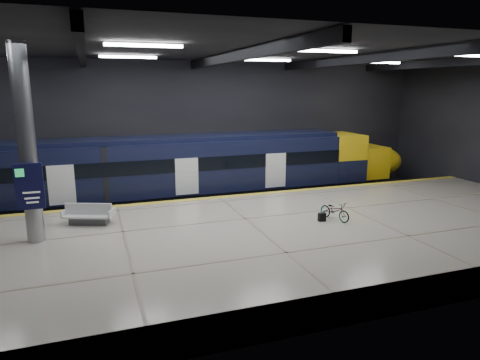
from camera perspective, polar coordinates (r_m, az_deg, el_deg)
name	(u,v)px	position (r m, az deg, el deg)	size (l,w,h in m)	color
ground	(238,236)	(19.30, -0.31, -7.43)	(30.00, 30.00, 0.00)	black
room_shell	(238,106)	(18.18, -0.33, 9.79)	(30.10, 16.10, 8.05)	black
platform	(258,243)	(16.91, 2.48, -8.37)	(30.00, 11.00, 1.10)	#BEB3A0
safety_strip	(220,197)	(21.47, -2.70, -2.30)	(30.00, 0.40, 0.01)	yellow
rails	(206,203)	(24.30, -4.54, -3.09)	(30.00, 1.52, 0.16)	gray
train	(159,172)	(23.34, -10.73, 1.08)	(29.40, 2.84, 3.79)	black
bench	(89,217)	(18.31, -19.47, -4.63)	(2.12, 1.48, 0.87)	#595B60
bicycle	(335,210)	(18.22, 12.53, -3.99)	(0.53, 1.51, 0.79)	#99999E
pannier_bag	(322,217)	(17.98, 10.87, -4.87)	(0.30, 0.18, 0.35)	black
info_column	(27,148)	(16.41, -26.53, 3.82)	(0.90, 0.78, 6.90)	#9EA0A5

